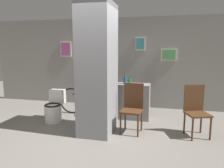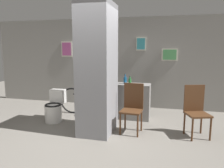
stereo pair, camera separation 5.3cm
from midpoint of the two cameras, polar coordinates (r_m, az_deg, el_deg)
The scene contains 10 objects.
ground_plane at distance 4.34m, azimuth -6.36°, elevation -14.13°, with size 14.00×14.00×0.00m, color slate.
wall_back at distance 6.52m, azimuth 1.61°, elevation 5.61°, with size 8.00×0.09×2.60m.
pillar_center at distance 4.40m, azimuth -3.48°, elevation 3.80°, with size 0.67×0.91×2.60m.
counter_shelf at distance 5.46m, azimuth 3.56°, elevation -4.38°, with size 1.25×0.44×0.86m.
toilet at distance 5.39m, azimuth -14.52°, elevation -6.19°, with size 0.39×0.55×0.73m.
chair_near_pillar at distance 4.54m, azimuth 5.67°, elevation -5.73°, with size 0.45×0.45×1.01m.
chair_by_doorway at distance 4.62m, azimuth 21.39°, elevation -6.07°, with size 0.52×0.52×1.01m.
bicycle at distance 5.74m, azimuth -5.72°, elevation -4.47°, with size 1.65×0.42×0.75m.
bottle_tall at distance 5.35m, azimuth 3.73°, elevation 1.05°, with size 0.08×0.08×0.26m.
bottle_short at distance 5.36m, azimuth 4.99°, elevation 0.83°, with size 0.07×0.07×0.20m.
Camera 2 is at (1.45, -3.71, 1.72)m, focal length 35.00 mm.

